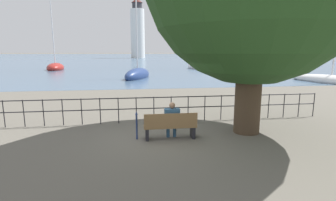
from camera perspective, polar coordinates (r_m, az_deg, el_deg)
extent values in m
plane|color=#605B51|center=(8.81, 0.45, -8.26)|extent=(1000.00, 1000.00, 0.00)
cube|color=#47607A|center=(170.00, -7.54, 9.60)|extent=(600.00, 300.00, 0.01)
cylinder|color=#423323|center=(9.57, 17.05, 1.50)|extent=(0.90, 0.90, 2.82)
cube|color=brown|center=(8.68, 0.45, -5.60)|extent=(1.73, 0.45, 0.05)
cube|color=brown|center=(8.42, 0.66, -4.36)|extent=(1.73, 0.04, 0.45)
cube|color=black|center=(8.68, -4.61, -7.21)|extent=(0.10, 0.41, 0.40)
cube|color=black|center=(8.89, 5.38, -6.78)|extent=(0.10, 0.41, 0.40)
cylinder|color=navy|center=(8.88, 0.00, -6.58)|extent=(0.11, 0.11, 0.45)
cylinder|color=navy|center=(8.91, 1.43, -6.52)|extent=(0.11, 0.11, 0.45)
cube|color=navy|center=(8.74, 0.81, -4.99)|extent=(0.42, 0.26, 0.14)
cube|color=navy|center=(8.59, 0.90, -3.65)|extent=(0.50, 0.24, 0.57)
sphere|color=#846047|center=(8.50, 0.91, -1.08)|extent=(0.20, 0.20, 0.20)
cylinder|color=black|center=(11.70, -32.14, -2.50)|extent=(0.04, 0.04, 1.05)
cylinder|color=black|center=(11.42, -28.89, -2.47)|extent=(0.04, 0.04, 1.05)
cylinder|color=black|center=(11.18, -25.48, -2.43)|extent=(0.04, 0.04, 1.05)
cylinder|color=black|center=(10.99, -21.94, -2.38)|extent=(0.04, 0.04, 1.05)
cylinder|color=black|center=(10.83, -18.29, -2.32)|extent=(0.04, 0.04, 1.05)
cylinder|color=black|center=(10.72, -14.55, -2.25)|extent=(0.04, 0.04, 1.05)
cylinder|color=black|center=(10.66, -10.75, -2.16)|extent=(0.04, 0.04, 1.05)
cylinder|color=black|center=(10.65, -6.92, -2.07)|extent=(0.04, 0.04, 1.05)
cylinder|color=black|center=(10.68, -3.10, -1.97)|extent=(0.04, 0.04, 1.05)
cylinder|color=black|center=(10.76, 0.69, -1.86)|extent=(0.04, 0.04, 1.05)
cylinder|color=black|center=(10.89, 4.40, -1.74)|extent=(0.04, 0.04, 1.05)
cylinder|color=black|center=(11.06, 8.00, -1.62)|extent=(0.04, 0.04, 1.05)
cylinder|color=black|center=(11.27, 11.49, -1.50)|extent=(0.04, 0.04, 1.05)
cylinder|color=black|center=(11.52, 14.83, -1.38)|extent=(0.04, 0.04, 1.05)
cylinder|color=black|center=(11.81, 18.02, -1.26)|extent=(0.04, 0.04, 1.05)
cylinder|color=black|center=(12.14, 21.05, -1.14)|extent=(0.04, 0.04, 1.05)
cylinder|color=black|center=(12.50, 23.91, -1.02)|extent=(0.04, 0.04, 1.05)
cylinder|color=black|center=(12.88, 26.61, -0.91)|extent=(0.04, 0.04, 1.05)
cylinder|color=black|center=(13.30, 29.14, -0.81)|extent=(0.04, 0.04, 1.05)
cylinder|color=black|center=(10.62, -1.21, 0.70)|extent=(13.52, 0.04, 0.04)
cylinder|color=black|center=(10.70, -1.20, -1.64)|extent=(13.52, 0.04, 0.04)
cylinder|color=navy|center=(8.69, -6.82, -5.73)|extent=(0.06, 0.06, 0.83)
cone|color=navy|center=(8.57, -6.89, -2.70)|extent=(0.09, 0.09, 0.11)
ellipsoid|color=white|center=(43.11, 6.91, 7.23)|extent=(3.85, 7.37, 1.71)
cylinder|color=silver|center=(43.21, 7.10, 15.73)|extent=(0.14, 0.14, 11.77)
ellipsoid|color=navy|center=(28.55, -6.64, 5.48)|extent=(3.78, 6.09, 1.57)
cylinder|color=silver|center=(28.48, -6.82, 13.82)|extent=(0.14, 0.14, 7.36)
ellipsoid|color=black|center=(51.08, 14.32, 7.49)|extent=(2.80, 6.16, 1.65)
cylinder|color=silver|center=(51.08, 14.59, 13.16)|extent=(0.14, 0.14, 9.12)
ellipsoid|color=maroon|center=(44.88, -23.29, 6.54)|extent=(2.93, 5.27, 1.57)
cylinder|color=silver|center=(44.89, -23.79, 13.21)|extent=(0.14, 0.14, 9.52)
ellipsoid|color=white|center=(28.32, 31.98, 3.68)|extent=(4.34, 8.31, 1.05)
cylinder|color=silver|center=(28.21, 32.66, 10.42)|extent=(0.14, 0.14, 6.06)
cylinder|color=white|center=(116.42, -6.62, 14.20)|extent=(5.90, 5.90, 20.42)
cylinder|color=#2D2D33|center=(117.70, -6.75, 19.77)|extent=(4.13, 4.13, 2.49)
cone|color=#4C1E19|center=(118.08, -6.77, 20.85)|extent=(4.72, 4.72, 1.99)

